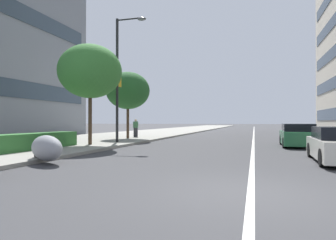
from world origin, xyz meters
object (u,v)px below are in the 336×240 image
Objects in this scene: car_far_down_avenue at (298,136)px; street_tree_mid_sidewalk at (128,91)px; street_tree_by_lamp_post at (90,72)px; motorcycle_second_in_row at (46,148)px; pedestrian_on_plaza at (136,128)px; street_lamp_with_banners at (121,69)px.

street_tree_mid_sidewalk reaches higher than car_far_down_avenue.
motorcycle_second_in_row is at bearing -161.31° from street_tree_by_lamp_post.
pedestrian_on_plaza is (2.14, 0.19, -3.14)m from street_tree_mid_sidewalk.
pedestrian_on_plaza is (8.98, 0.77, -3.59)m from street_tree_by_lamp_post.
street_tree_mid_sidewalk is (4.43, 1.48, -0.98)m from street_lamp_with_banners.
street_tree_mid_sidewalk is at bearing 18.53° from street_lamp_with_banners.
car_far_down_avenue is 13.83m from pedestrian_on_plaza.
street_tree_by_lamp_post is at bearing -177.26° from pedestrian_on_plaza.
street_lamp_with_banners is at bearing -51.53° from motorcycle_second_in_row.
pedestrian_on_plaza is at bearing 14.28° from street_lamp_with_banners.
street_tree_mid_sidewalk is at bearing 4.89° from street_tree_by_lamp_post.
car_far_down_avenue is at bearing -114.34° from pedestrian_on_plaza.
street_lamp_with_banners is at bearing 98.31° from car_far_down_avenue.
motorcycle_second_in_row is 0.26× the size of street_lamp_with_banners.
street_tree_mid_sidewalk is 3.81m from pedestrian_on_plaza.
pedestrian_on_plaza is (5.22, 12.80, 0.29)m from car_far_down_avenue.
street_tree_by_lamp_post is at bearing -41.41° from motorcycle_second_in_row.
street_tree_by_lamp_post is 3.73× the size of pedestrian_on_plaza.
street_tree_by_lamp_post reaches higher than pedestrian_on_plaza.
street_tree_by_lamp_post is at bearing 108.72° from car_far_down_avenue.
motorcycle_second_in_row is 0.36× the size of street_tree_by_lamp_post.
street_tree_mid_sidewalk is at bearing -48.18° from motorcycle_second_in_row.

